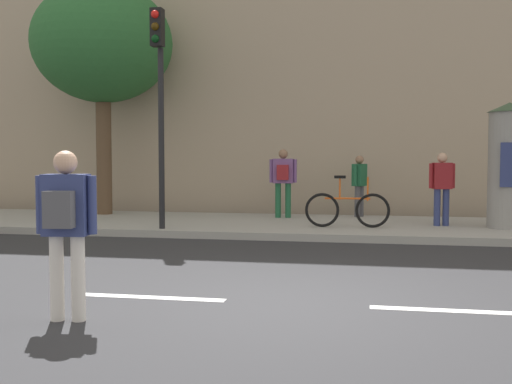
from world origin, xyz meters
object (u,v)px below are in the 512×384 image
Objects in this scene: bicycle_leaning at (347,209)px; street_tree at (102,44)px; pedestrian_in_red_top at (359,182)px; pedestrian_near_pole at (66,220)px; poster_column at (508,165)px; pedestrian_with_bag at (442,183)px; traffic_light at (159,83)px; pedestrian_with_backpack at (283,177)px.

street_tree is at bearing 163.60° from bicycle_leaning.
street_tree is 3.89× the size of pedestrian_in_red_top.
bicycle_leaning is at bearing 71.36° from pedestrian_near_pole.
pedestrian_near_pole reaches higher than pedestrian_in_red_top.
pedestrian_in_red_top is 0.85× the size of bicycle_leaning.
poster_column reaches higher than bicycle_leaning.
pedestrian_with_bag reaches higher than bicycle_leaning.
pedestrian_in_red_top is at bearing 85.08° from bicycle_leaning.
traffic_light is 7.40m from poster_column.
bicycle_leaning is (2.49, 7.39, -0.48)m from pedestrian_near_pole.
pedestrian_near_pole is 0.97× the size of bicycle_leaning.
poster_column is 1.57× the size of pedestrian_with_backpack.
traffic_light reaches higher than pedestrian_with_backpack.
pedestrian_in_red_top is at bearing 137.39° from pedestrian_with_bag.
street_tree is at bearing 131.27° from traffic_light.
pedestrian_with_bag is 0.89× the size of bicycle_leaning.
bicycle_leaning is at bearing -170.97° from poster_column.
traffic_light is 4.02m from pedestrian_with_backpack.
pedestrian_with_backpack is at bearing -1.15° from street_tree.
pedestrian_near_pole is 7.82m from bicycle_leaning.
pedestrian_with_backpack reaches higher than pedestrian_with_bag.
bicycle_leaning is at bearing -16.40° from street_tree.
traffic_light is 2.60× the size of pedestrian_near_pole.
pedestrian_with_bag is (5.73, 1.71, -2.06)m from traffic_light.
traffic_light reaches higher than pedestrian_in_red_top.
poster_column reaches higher than pedestrian_with_backpack.
street_tree reaches higher than bicycle_leaning.
poster_column is (7.04, 1.54, -1.66)m from traffic_light.
street_tree is at bearing 172.12° from poster_column.
pedestrian_in_red_top is at bearing 40.21° from traffic_light.
bicycle_leaning is (-0.20, -2.33, -0.48)m from pedestrian_in_red_top.
bicycle_leaning is at bearing -160.51° from pedestrian_with_bag.
pedestrian_with_backpack is (4.66, -0.09, -3.33)m from street_tree.
poster_column is at bearing -14.10° from pedestrian_with_backpack.
poster_column is 3.45m from bicycle_leaning.
poster_column is 1.38m from pedestrian_with_bag.
street_tree reaches higher than poster_column.
pedestrian_with_backpack is at bearing 84.49° from pedestrian_near_pole.
poster_column is 1.73× the size of pedestrian_in_red_top.
pedestrian_near_pole is (3.77, -9.24, -3.46)m from street_tree.
street_tree is (-9.55, 1.32, 3.01)m from poster_column.
pedestrian_with_bag is (-1.31, 0.18, -0.40)m from poster_column.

